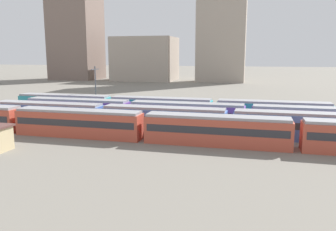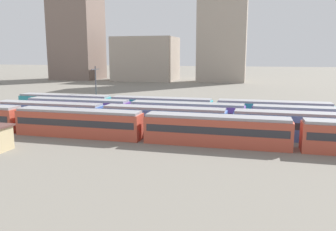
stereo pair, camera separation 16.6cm
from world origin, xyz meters
TOP-DOWN VIEW (x-y plane):
  - ground_plane at (0.00, 7.80)m, footprint 600.00×600.00m
  - train_track_0 at (25.87, 0.00)m, footprint 93.60×3.06m
  - train_track_3 at (33.26, 15.60)m, footprint 93.60×3.06m
  - catenary_pole_1 at (0.41, 18.85)m, footprint 0.24×3.20m
  - distant_building_0 at (-50.05, 103.34)m, footprint 19.91×18.87m
  - distant_building_1 at (-16.93, 103.34)m, footprint 25.97×20.37m
  - distant_building_2 at (16.11, 103.34)m, footprint 19.64×12.13m

SIDE VIEW (x-z plane):
  - ground_plane at x=0.00m, z-range 0.00..0.00m
  - train_track_0 at x=25.87m, z-range 0.03..3.78m
  - train_track_3 at x=33.26m, z-range 0.03..3.78m
  - catenary_pole_1 at x=0.41m, z-range 0.53..9.52m
  - distant_building_1 at x=-16.93m, z-range 0.00..18.75m
  - distant_building_2 at x=16.11m, z-range 0.00..51.44m
  - distant_building_0 at x=-50.05m, z-range 0.00..53.82m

